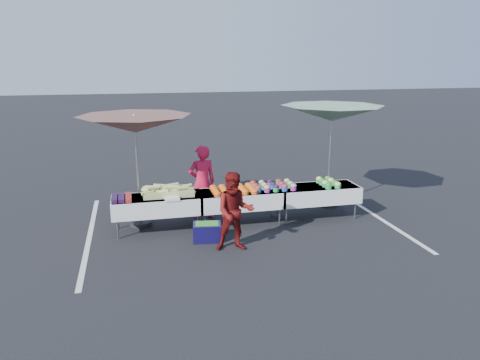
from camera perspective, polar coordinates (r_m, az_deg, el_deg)
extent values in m
plane|color=black|center=(10.43, 0.00, -5.32)|extent=(80.00, 80.00, 0.00)
cube|color=silver|center=(10.22, -17.85, -6.47)|extent=(0.10, 5.00, 0.00)
cube|color=silver|center=(11.55, 15.69, -3.87)|extent=(0.10, 5.00, 0.00)
cube|color=white|center=(9.96, -10.14, -2.11)|extent=(1.80, 0.75, 0.04)
cube|color=white|center=(10.00, -10.10, -2.98)|extent=(1.86, 0.81, 0.36)
cylinder|color=slate|center=(9.84, -14.69, -5.86)|extent=(0.04, 0.04, 0.39)
cylinder|color=slate|center=(10.40, -14.63, -4.73)|extent=(0.04, 0.04, 0.39)
cylinder|color=slate|center=(9.92, -5.15, -5.26)|extent=(0.04, 0.04, 0.39)
cylinder|color=slate|center=(10.47, -5.61, -4.18)|extent=(0.04, 0.04, 0.39)
cube|color=white|center=(10.20, 0.00, -1.47)|extent=(1.80, 0.75, 0.04)
cube|color=white|center=(10.24, 0.00, -2.33)|extent=(1.86, 0.81, 0.36)
cylinder|color=slate|center=(9.94, -4.23, -5.19)|extent=(0.04, 0.04, 0.39)
cylinder|color=slate|center=(10.49, -4.75, -4.12)|extent=(0.04, 0.04, 0.39)
cylinder|color=slate|center=(10.30, 4.84, -4.47)|extent=(0.04, 0.04, 0.39)
cylinder|color=slate|center=(10.84, 3.87, -3.48)|extent=(0.04, 0.04, 0.39)
cube|color=white|center=(10.74, 9.39, -0.83)|extent=(1.80, 0.75, 0.04)
cube|color=white|center=(10.78, 9.35, -1.65)|extent=(1.86, 0.81, 0.36)
cylinder|color=slate|center=(10.35, 5.68, -4.40)|extent=(0.04, 0.04, 0.39)
cylinder|color=slate|center=(10.88, 4.68, -3.41)|extent=(0.04, 0.04, 0.39)
cylinder|color=slate|center=(10.97, 13.83, -3.65)|extent=(0.04, 0.04, 0.39)
cylinder|color=slate|center=(11.48, 12.51, -2.76)|extent=(0.04, 0.04, 0.39)
cube|color=black|center=(9.68, -15.09, -2.51)|extent=(0.12, 0.12, 0.08)
cube|color=black|center=(9.81, -15.07, -2.28)|extent=(0.12, 0.12, 0.08)
cube|color=black|center=(9.95, -15.05, -2.05)|extent=(0.12, 0.12, 0.08)
cube|color=black|center=(10.08, -15.03, -1.82)|extent=(0.12, 0.12, 0.08)
cube|color=black|center=(9.68, -14.26, -2.47)|extent=(0.12, 0.12, 0.08)
cube|color=black|center=(9.81, -14.25, -2.23)|extent=(0.12, 0.12, 0.08)
cube|color=black|center=(9.94, -14.24, -2.00)|extent=(0.12, 0.12, 0.08)
cube|color=black|center=(10.08, -14.24, -1.78)|extent=(0.12, 0.12, 0.08)
cube|color=maroon|center=(9.67, -13.43, -2.42)|extent=(0.12, 0.12, 0.08)
cube|color=maroon|center=(9.81, -13.44, -2.18)|extent=(0.12, 0.12, 0.08)
cube|color=maroon|center=(9.94, -13.44, -1.95)|extent=(0.12, 0.12, 0.08)
cube|color=maroon|center=(10.08, -13.44, -1.73)|extent=(0.12, 0.12, 0.08)
cube|color=#9EB95E|center=(9.99, -8.75, -1.45)|extent=(1.05, 0.55, 0.14)
cylinder|color=#9EB95E|center=(10.16, -7.12, -0.92)|extent=(0.27, 0.09, 0.10)
cylinder|color=#9EB95E|center=(9.99, -10.96, -0.93)|extent=(0.27, 0.14, 0.07)
cylinder|color=#9EB95E|center=(9.86, -8.08, -0.75)|extent=(0.27, 0.14, 0.09)
cylinder|color=#9EB95E|center=(9.99, -11.20, -1.27)|extent=(0.27, 0.15, 0.10)
cylinder|color=#9EB95E|center=(9.90, -9.77, -1.08)|extent=(0.27, 0.15, 0.08)
cylinder|color=#9EB95E|center=(10.00, -9.01, -0.72)|extent=(0.27, 0.10, 0.10)
cylinder|color=#9EB95E|center=(9.88, -8.96, -0.92)|extent=(0.27, 0.07, 0.08)
cylinder|color=#9EB95E|center=(9.79, -9.44, -1.36)|extent=(0.27, 0.14, 0.09)
cylinder|color=#9EB95E|center=(10.15, -9.77, -0.65)|extent=(0.27, 0.12, 0.08)
cylinder|color=#9EB95E|center=(10.11, -6.24, -0.88)|extent=(0.27, 0.16, 0.08)
cylinder|color=#9EB95E|center=(9.91, -10.56, -1.05)|extent=(0.27, 0.11, 0.07)
cylinder|color=#9EB95E|center=(9.76, -9.15, -1.65)|extent=(0.27, 0.10, 0.07)
cylinder|color=#9EB95E|center=(10.11, -8.23, -0.57)|extent=(0.27, 0.12, 0.08)
cylinder|color=#9EB95E|center=(9.74, -11.20, -1.52)|extent=(0.27, 0.15, 0.08)
cylinder|color=#9EB95E|center=(9.98, -10.75, -0.84)|extent=(0.27, 0.10, 0.08)
cylinder|color=#9EB95E|center=(9.94, -7.55, -1.00)|extent=(0.27, 0.16, 0.10)
cylinder|color=#9EB95E|center=(9.87, -10.37, -0.85)|extent=(0.27, 0.12, 0.09)
cylinder|color=#9EB95E|center=(9.76, -7.08, -0.99)|extent=(0.27, 0.09, 0.07)
cylinder|color=#9EB95E|center=(9.81, -6.72, -1.30)|extent=(0.27, 0.10, 0.09)
cylinder|color=#9EB95E|center=(9.87, -7.27, -1.31)|extent=(0.27, 0.12, 0.09)
cylinder|color=#9EB95E|center=(10.21, -8.32, -0.87)|extent=(0.27, 0.10, 0.08)
cylinder|color=#9EB95E|center=(9.98, -6.62, -0.75)|extent=(0.27, 0.14, 0.10)
cylinder|color=#9EB95E|center=(10.21, -7.11, -0.83)|extent=(0.27, 0.12, 0.07)
cylinder|color=#9EB95E|center=(10.17, -7.46, -0.89)|extent=(0.27, 0.07, 0.10)
cylinder|color=#9EB95E|center=(9.80, -6.21, -1.47)|extent=(0.27, 0.09, 0.10)
cylinder|color=#9EB95E|center=(9.78, -10.59, -1.03)|extent=(0.27, 0.17, 0.08)
cube|color=white|center=(9.68, -8.27, -2.25)|extent=(0.30, 0.25, 0.05)
cylinder|color=#CB5316|center=(9.81, -2.75, -1.86)|extent=(0.15, 0.15, 0.05)
ellipsoid|color=#EC4F0D|center=(9.80, -2.76, -1.64)|extent=(0.15, 0.15, 0.08)
cylinder|color=#CB5316|center=(9.98, -2.94, -1.58)|extent=(0.15, 0.15, 0.05)
ellipsoid|color=#EC4F0D|center=(9.97, -2.95, -1.35)|extent=(0.15, 0.15, 0.08)
cylinder|color=#CB5316|center=(10.15, -3.13, -1.30)|extent=(0.15, 0.15, 0.05)
ellipsoid|color=#EC4F0D|center=(10.14, -3.13, -1.08)|extent=(0.15, 0.15, 0.08)
cylinder|color=#CB5316|center=(10.32, -3.30, -1.03)|extent=(0.15, 0.15, 0.05)
ellipsoid|color=#EC4F0D|center=(10.31, -3.31, -0.81)|extent=(0.15, 0.15, 0.08)
cylinder|color=#CB5316|center=(9.85, -1.61, -1.79)|extent=(0.15, 0.15, 0.05)
ellipsoid|color=#EC4F0D|center=(9.84, -1.61, -1.56)|extent=(0.15, 0.15, 0.08)
cylinder|color=#CB5316|center=(10.02, -1.82, -1.50)|extent=(0.15, 0.15, 0.05)
ellipsoid|color=#EC4F0D|center=(10.01, -1.82, -1.28)|extent=(0.15, 0.15, 0.08)
cylinder|color=#CB5316|center=(10.19, -2.02, -1.23)|extent=(0.15, 0.15, 0.05)
ellipsoid|color=#EC4F0D|center=(10.18, -2.02, -1.01)|extent=(0.15, 0.15, 0.08)
cylinder|color=#CB5316|center=(10.36, -2.21, -0.96)|extent=(0.15, 0.15, 0.05)
ellipsoid|color=#EC4F0D|center=(10.35, -2.22, -0.75)|extent=(0.15, 0.15, 0.08)
cylinder|color=#CB5316|center=(9.89, -0.47, -1.71)|extent=(0.15, 0.15, 0.05)
ellipsoid|color=#EC4F0D|center=(9.88, -0.47, -1.49)|extent=(0.15, 0.15, 0.08)
cylinder|color=#CB5316|center=(10.06, -0.70, -1.43)|extent=(0.15, 0.15, 0.05)
ellipsoid|color=#EC4F0D|center=(10.05, -0.70, -1.21)|extent=(0.15, 0.15, 0.08)
cylinder|color=#CB5316|center=(10.23, -0.92, -1.16)|extent=(0.15, 0.15, 0.05)
ellipsoid|color=#EC4F0D|center=(10.22, -0.92, -0.94)|extent=(0.15, 0.15, 0.08)
cylinder|color=#CB5316|center=(10.40, -1.13, -0.89)|extent=(0.15, 0.15, 0.05)
ellipsoid|color=#EC4F0D|center=(10.39, -1.13, -0.68)|extent=(0.15, 0.15, 0.08)
cylinder|color=#CB5316|center=(9.94, 0.65, -1.64)|extent=(0.15, 0.15, 0.05)
ellipsoid|color=#EC4F0D|center=(9.92, 0.65, -1.42)|extent=(0.15, 0.15, 0.08)
cylinder|color=#CB5316|center=(10.10, 0.41, -1.36)|extent=(0.15, 0.15, 0.05)
ellipsoid|color=#EC4F0D|center=(10.09, 0.41, -1.14)|extent=(0.15, 0.15, 0.08)
cylinder|color=#CB5316|center=(10.27, 0.17, -1.09)|extent=(0.15, 0.15, 0.05)
ellipsoid|color=#EC4F0D|center=(10.26, 0.17, -0.87)|extent=(0.15, 0.15, 0.08)
cylinder|color=#CB5316|center=(10.44, -0.06, -0.82)|extent=(0.15, 0.15, 0.05)
ellipsoid|color=#EC4F0D|center=(10.43, -0.06, -0.61)|extent=(0.15, 0.15, 0.08)
cylinder|color=#CB5316|center=(9.98, 1.77, -1.56)|extent=(0.15, 0.15, 0.05)
ellipsoid|color=#EC4F0D|center=(9.97, 1.77, -1.34)|extent=(0.15, 0.15, 0.08)
cylinder|color=#CB5316|center=(10.15, 1.50, -1.29)|extent=(0.15, 0.15, 0.05)
ellipsoid|color=#EC4F0D|center=(10.14, 1.51, -1.07)|extent=(0.15, 0.15, 0.08)
cylinder|color=#CB5316|center=(10.32, 1.25, -1.02)|extent=(0.15, 0.15, 0.05)
ellipsoid|color=#EC4F0D|center=(10.31, 1.25, -0.80)|extent=(0.15, 0.15, 0.08)
cylinder|color=#CB5316|center=(10.49, 1.00, -0.76)|extent=(0.15, 0.15, 0.05)
ellipsoid|color=#EC4F0D|center=(10.48, 1.00, -0.55)|extent=(0.15, 0.15, 0.08)
cylinder|color=#2352A6|center=(10.06, 2.23, -1.30)|extent=(0.13, 0.13, 0.10)
ellipsoid|color=maroon|center=(10.04, 2.23, -0.97)|extent=(0.14, 0.14, 0.10)
cylinder|color=#B025A1|center=(10.26, 1.90, -0.97)|extent=(0.13, 0.13, 0.10)
ellipsoid|color=maroon|center=(10.25, 1.91, -0.64)|extent=(0.14, 0.14, 0.10)
cylinder|color=green|center=(10.47, 1.59, -0.65)|extent=(0.13, 0.13, 0.10)
ellipsoid|color=maroon|center=(10.45, 1.59, -0.33)|extent=(0.14, 0.14, 0.10)
cylinder|color=#B025A1|center=(10.11, 3.32, -1.22)|extent=(0.13, 0.13, 0.10)
ellipsoid|color=tan|center=(10.09, 3.33, -0.90)|extent=(0.14, 0.14, 0.10)
cylinder|color=green|center=(10.31, 2.98, -0.90)|extent=(0.13, 0.13, 0.10)
ellipsoid|color=tan|center=(10.30, 2.98, -0.57)|extent=(0.14, 0.14, 0.10)
cylinder|color=#2352A6|center=(10.52, 2.64, -0.58)|extent=(0.13, 0.13, 0.10)
ellipsoid|color=tan|center=(10.50, 2.65, -0.27)|extent=(0.14, 0.14, 0.10)
cylinder|color=green|center=(10.17, 4.40, -1.15)|extent=(0.13, 0.13, 0.10)
ellipsoid|color=black|center=(10.15, 4.41, -0.82)|extent=(0.14, 0.14, 0.10)
cylinder|color=#2352A6|center=(10.37, 4.04, -0.83)|extent=(0.13, 0.13, 0.10)
ellipsoid|color=black|center=(10.35, 4.04, -0.51)|extent=(0.14, 0.14, 0.10)
cylinder|color=#B025A1|center=(10.57, 3.69, -0.52)|extent=(0.13, 0.13, 0.10)
ellipsoid|color=black|center=(10.56, 3.69, -0.20)|extent=(0.14, 0.14, 0.10)
cylinder|color=#2352A6|center=(10.23, 5.47, -1.08)|extent=(0.13, 0.13, 0.10)
ellipsoid|color=maroon|center=(10.21, 5.48, -0.75)|extent=(0.14, 0.14, 0.10)
cylinder|color=#B025A1|center=(10.43, 5.09, -0.76)|extent=(0.13, 0.13, 0.10)
ellipsoid|color=maroon|center=(10.41, 5.09, -0.44)|extent=(0.14, 0.14, 0.10)
cylinder|color=green|center=(10.63, 4.72, -0.45)|extent=(0.13, 0.13, 0.10)
ellipsoid|color=maroon|center=(10.62, 4.72, -0.14)|extent=(0.14, 0.14, 0.10)
cylinder|color=#B025A1|center=(10.29, 6.53, -1.01)|extent=(0.13, 0.13, 0.10)
ellipsoid|color=tan|center=(10.28, 6.54, -0.68)|extent=(0.14, 0.14, 0.10)
cylinder|color=green|center=(10.49, 6.12, -0.69)|extent=(0.13, 0.13, 0.10)
ellipsoid|color=tan|center=(10.48, 6.13, -0.37)|extent=(0.14, 0.14, 0.10)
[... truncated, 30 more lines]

